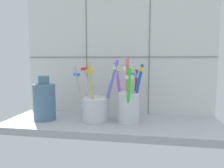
# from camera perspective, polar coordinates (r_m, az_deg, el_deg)

# --- Properties ---
(counter_slab) EXTENTS (0.64, 0.22, 0.02)m
(counter_slab) POSITION_cam_1_polar(r_m,az_deg,el_deg) (0.66, -0.07, -10.56)
(counter_slab) COLOR #9EA3A8
(counter_slab) RESTS_ON ground
(tile_wall_back) EXTENTS (0.64, 0.02, 0.45)m
(tile_wall_back) POSITION_cam_1_polar(r_m,az_deg,el_deg) (0.75, 1.49, 8.04)
(tile_wall_back) COLOR silver
(tile_wall_back) RESTS_ON ground
(toothbrush_cup_left) EXTENTS (0.13, 0.09, 0.18)m
(toothbrush_cup_left) POSITION_cam_1_polar(r_m,az_deg,el_deg) (0.66, -4.26, -5.73)
(toothbrush_cup_left) COLOR silver
(toothbrush_cup_left) RESTS_ON counter_slab
(toothbrush_cup_right) EXTENTS (0.10, 0.14, 0.19)m
(toothbrush_cup_right) POSITION_cam_1_polar(r_m,az_deg,el_deg) (0.64, 4.48, -5.12)
(toothbrush_cup_right) COLOR silver
(toothbrush_cup_right) RESTS_ON counter_slab
(ceramic_vase) EXTENTS (0.07, 0.07, 0.13)m
(ceramic_vase) POSITION_cam_1_polar(r_m,az_deg,el_deg) (0.70, -17.19, -4.22)
(ceramic_vase) COLOR slate
(ceramic_vase) RESTS_ON counter_slab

